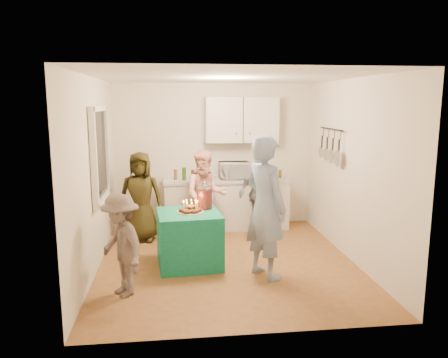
{
  "coord_description": "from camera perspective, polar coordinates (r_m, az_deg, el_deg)",
  "views": [
    {
      "loc": [
        -0.75,
        -5.93,
        2.28
      ],
      "look_at": [
        0.0,
        0.35,
        1.15
      ],
      "focal_mm": 35.0,
      "sensor_mm": 36.0,
      "label": 1
    }
  ],
  "objects": [
    {
      "name": "window_night",
      "position": [
        6.35,
        -16.03,
        3.14
      ],
      "size": [
        0.04,
        1.0,
        1.2
      ],
      "primitive_type": "cube",
      "color": "black",
      "rests_on": "left_wall"
    },
    {
      "name": "child_near_left",
      "position": [
        5.31,
        -13.28,
        -8.42
      ],
      "size": [
        0.82,
        0.92,
        1.23
      ],
      "primitive_type": "imported",
      "rotation": [
        0.0,
        0.0,
        -0.99
      ],
      "color": "#564845",
      "rests_on": "floor"
    },
    {
      "name": "left_wall",
      "position": [
        6.1,
        -16.63,
        0.46
      ],
      "size": [
        4.0,
        4.0,
        0.0
      ],
      "primitive_type": "plane",
      "color": "silver",
      "rests_on": "floor"
    },
    {
      "name": "woman_back_right",
      "position": [
        7.33,
        4.72,
        -1.7
      ],
      "size": [
        0.97,
        0.84,
        1.56
      ],
      "primitive_type": "imported",
      "rotation": [
        0.0,
        0.0,
        0.6
      ],
      "color": "#0F1834",
      "rests_on": "floor"
    },
    {
      "name": "ceiling",
      "position": [
        5.98,
        0.41,
        13.2
      ],
      "size": [
        4.0,
        4.0,
        0.0
      ],
      "primitive_type": "plane",
      "color": "white",
      "rests_on": "floor"
    },
    {
      "name": "party_table",
      "position": [
        6.19,
        -4.58,
        -7.77
      ],
      "size": [
        0.92,
        0.92,
        0.76
      ],
      "primitive_type": "cube",
      "rotation": [
        0.0,
        0.0,
        0.09
      ],
      "color": "#117556",
      "rests_on": "floor"
    },
    {
      "name": "woman_back_left",
      "position": [
        7.27,
        -10.83,
        -2.3
      ],
      "size": [
        0.76,
        0.53,
        1.48
      ],
      "primitive_type": "imported",
      "rotation": [
        0.0,
        0.0,
        -0.09
      ],
      "color": "#4D4116",
      "rests_on": "floor"
    },
    {
      "name": "donut_cake",
      "position": [
        6.05,
        -4.42,
        -3.56
      ],
      "size": [
        0.38,
        0.38,
        0.18
      ],
      "primitive_type": null,
      "color": "#381C0C",
      "rests_on": "party_table"
    },
    {
      "name": "back_wall",
      "position": [
        8.02,
        -1.39,
        3.11
      ],
      "size": [
        3.6,
        3.6,
        0.0
      ],
      "primitive_type": "plane",
      "color": "silver",
      "rests_on": "floor"
    },
    {
      "name": "woman_back_center",
      "position": [
        7.2,
        -2.42,
        -2.19
      ],
      "size": [
        0.75,
        0.6,
        1.49
      ],
      "primitive_type": "imported",
      "rotation": [
        0.0,
        0.0,
        -0.05
      ],
      "color": "#FA8782",
      "rests_on": "floor"
    },
    {
      "name": "microwave",
      "position": [
        7.8,
        1.37,
        1.13
      ],
      "size": [
        0.55,
        0.38,
        0.3
      ],
      "primitive_type": "imported",
      "rotation": [
        0.0,
        0.0,
        0.02
      ],
      "color": "white",
      "rests_on": "countertop"
    },
    {
      "name": "floor",
      "position": [
        6.39,
        0.38,
        -10.75
      ],
      "size": [
        4.0,
        4.0,
        0.0
      ],
      "primitive_type": "plane",
      "color": "brown",
      "rests_on": "ground"
    },
    {
      "name": "man_birthday",
      "position": [
        5.65,
        5.43,
        -3.68
      ],
      "size": [
        0.73,
        0.82,
        1.87
      ],
      "primitive_type": "imported",
      "rotation": [
        0.0,
        0.0,
        2.08
      ],
      "color": "#8EA7CE",
      "rests_on": "floor"
    },
    {
      "name": "punch_jar",
      "position": [
        6.25,
        -2.57,
        -2.36
      ],
      "size": [
        0.22,
        0.22,
        0.34
      ],
      "primitive_type": "cylinder",
      "color": "#B50E0F",
      "rests_on": "party_table"
    },
    {
      "name": "right_wall",
      "position": [
        6.53,
        16.28,
        1.09
      ],
      "size": [
        4.0,
        4.0,
        0.0
      ],
      "primitive_type": "plane",
      "color": "silver",
      "rests_on": "floor"
    },
    {
      "name": "countertop",
      "position": [
        7.81,
        0.29,
        -0.15
      ],
      "size": [
        2.24,
        0.62,
        0.05
      ],
      "primitive_type": "cube",
      "color": "beige",
      "rests_on": "counter"
    },
    {
      "name": "counter",
      "position": [
        7.91,
        0.29,
        -3.4
      ],
      "size": [
        2.2,
        0.58,
        0.86
      ],
      "primitive_type": "cube",
      "color": "white",
      "rests_on": "floor"
    },
    {
      "name": "pot_rack",
      "position": [
        7.1,
        13.61,
        4.36
      ],
      "size": [
        0.12,
        1.0,
        0.6
      ],
      "primitive_type": "cube",
      "color": "black",
      "rests_on": "right_wall"
    },
    {
      "name": "upper_cabinet",
      "position": [
        7.88,
        2.34,
        7.73
      ],
      "size": [
        1.3,
        0.3,
        0.8
      ],
      "primitive_type": "cube",
      "color": "white",
      "rests_on": "back_wall"
    }
  ]
}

